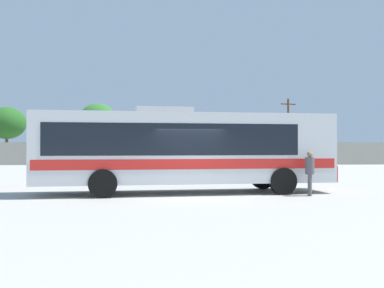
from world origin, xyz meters
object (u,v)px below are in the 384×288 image
(utility_pole_near, at_px, (288,129))
(roadside_tree_left, at_px, (7,123))
(parked_car_leftmost_dark_blue, at_px, (89,158))
(roadside_tree_midleft, at_px, (98,119))
(attendant_by_bus_door, at_px, (310,171))
(parked_car_second_black, at_px, (153,157))
(coach_bus_silver_red, at_px, (182,148))

(utility_pole_near, xyz_separation_m, roadside_tree_left, (-31.57, 2.19, 0.75))
(parked_car_leftmost_dark_blue, distance_m, roadside_tree_midleft, 6.39)
(attendant_by_bus_door, xyz_separation_m, parked_car_second_black, (-7.17, 26.65, -0.13))
(coach_bus_silver_red, bearing_deg, roadside_tree_midleft, 105.55)
(parked_car_leftmost_dark_blue, xyz_separation_m, parked_car_second_black, (6.01, 0.16, 0.02))
(parked_car_leftmost_dark_blue, distance_m, roadside_tree_left, 14.45)
(coach_bus_silver_red, bearing_deg, attendant_by_bus_door, -13.59)
(roadside_tree_left, bearing_deg, utility_pole_near, -3.97)
(coach_bus_silver_red, distance_m, utility_pole_near, 34.22)
(roadside_tree_left, bearing_deg, coach_bus_silver_red, -60.47)
(utility_pole_near, bearing_deg, attendant_by_bus_door, -102.78)
(roadside_tree_midleft, bearing_deg, roadside_tree_left, 160.98)
(parked_car_leftmost_dark_blue, height_order, parked_car_second_black, parked_car_second_black)
(parked_car_leftmost_dark_blue, height_order, utility_pole_near, utility_pole_near)
(parked_car_leftmost_dark_blue, bearing_deg, roadside_tree_left, 141.21)
(parked_car_second_black, xyz_separation_m, roadside_tree_left, (-16.90, 8.58, 3.68))
(coach_bus_silver_red, xyz_separation_m, roadside_tree_midleft, (-8.44, 30.34, 2.96))
(parked_car_leftmost_dark_blue, xyz_separation_m, utility_pole_near, (20.68, 6.55, 2.96))
(parked_car_second_black, relative_size, roadside_tree_midleft, 0.68)
(parked_car_leftmost_dark_blue, bearing_deg, utility_pole_near, 17.58)
(parked_car_second_black, bearing_deg, attendant_by_bus_door, -74.93)
(parked_car_leftmost_dark_blue, xyz_separation_m, roadside_tree_midleft, (-0.02, 5.00, 3.97))
(roadside_tree_left, height_order, roadside_tree_midleft, roadside_tree_midleft)
(roadside_tree_left, bearing_deg, parked_car_second_black, -26.93)
(parked_car_second_black, bearing_deg, parked_car_leftmost_dark_blue, -178.46)
(attendant_by_bus_door, distance_m, parked_car_second_black, 27.60)
(coach_bus_silver_red, xyz_separation_m, parked_car_second_black, (-2.41, 25.50, -0.99))
(coach_bus_silver_red, xyz_separation_m, utility_pole_near, (12.26, 31.89, 1.94))
(attendant_by_bus_door, height_order, roadside_tree_midleft, roadside_tree_midleft)
(attendant_by_bus_door, height_order, parked_car_leftmost_dark_blue, attendant_by_bus_door)
(coach_bus_silver_red, distance_m, parked_car_second_black, 25.63)
(utility_pole_near, bearing_deg, parked_car_leftmost_dark_blue, -162.42)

